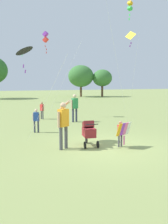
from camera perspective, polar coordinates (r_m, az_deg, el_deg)
ground_plane at (r=9.82m, az=5.11°, el=-8.17°), size 120.00×120.00×0.00m
child_with_butterfly_kite at (r=9.76m, az=8.66°, el=-4.47°), size 0.74×0.49×1.04m
person_adult_flyer at (r=9.31m, az=-4.88°, el=-2.15°), size 0.57×0.71×1.89m
stroller at (r=9.86m, az=1.14°, el=-4.45°), size 0.58×1.10×1.03m
kite_adult_black at (r=10.66m, az=-13.76°, el=13.63°), size 1.97×2.01×4.05m
kite_orange_delta at (r=20.19m, az=10.87°, el=16.54°), size 0.85×2.67×6.53m
kite_green_novelty at (r=16.23m, az=10.62°, el=22.90°), size 2.53×1.78×7.39m
kite_blue_high at (r=18.19m, az=-8.94°, el=16.83°), size 2.60×1.40×6.08m
person_red_shirt at (r=15.54m, az=-2.20°, el=1.47°), size 0.54×0.36×1.77m
person_sitting_far at (r=16.96m, az=-9.79°, el=0.69°), size 0.25×0.35×1.19m
person_couple_left at (r=12.57m, az=-11.10°, el=-1.54°), size 0.38×0.23×1.21m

